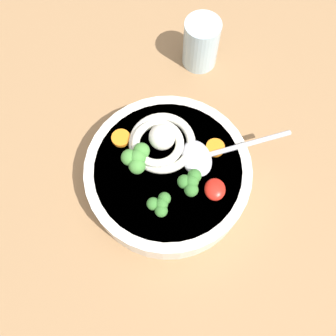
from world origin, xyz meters
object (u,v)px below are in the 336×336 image
(soup_bowl, at_px, (168,175))
(drinking_glass, at_px, (201,43))
(noodle_pile, at_px, (161,141))
(soup_spoon, at_px, (205,156))

(soup_bowl, xyz_separation_m, drinking_glass, (-0.25, 0.04, 0.02))
(noodle_pile, xyz_separation_m, soup_spoon, (0.02, 0.07, -0.01))
(noodle_pile, xyz_separation_m, drinking_glass, (-0.21, 0.06, -0.03))
(drinking_glass, bearing_deg, soup_bowl, -10.17)
(noodle_pile, distance_m, drinking_glass, 0.22)
(soup_bowl, height_order, soup_spoon, soup_spoon)
(noodle_pile, relative_size, drinking_glass, 1.19)
(soup_bowl, distance_m, drinking_glass, 0.25)
(noodle_pile, distance_m, soup_spoon, 0.07)
(soup_bowl, bearing_deg, soup_spoon, 109.90)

